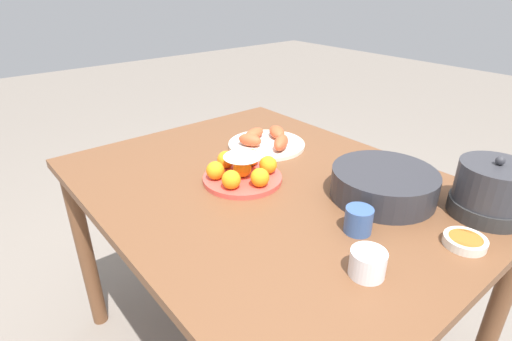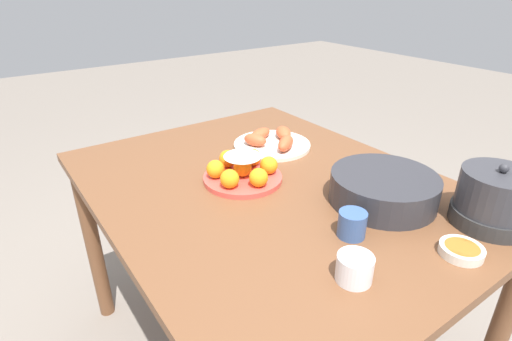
{
  "view_description": "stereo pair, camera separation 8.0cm",
  "coord_description": "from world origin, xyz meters",
  "px_view_note": "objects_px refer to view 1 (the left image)",
  "views": [
    {
      "loc": [
        0.83,
        -0.73,
        1.35
      ],
      "look_at": [
        -0.03,
        -0.03,
        0.8
      ],
      "focal_mm": 28.0,
      "sensor_mm": 36.0,
      "label": 1
    },
    {
      "loc": [
        0.88,
        -0.67,
        1.35
      ],
      "look_at": [
        -0.03,
        -0.03,
        0.8
      ],
      "focal_mm": 28.0,
      "sensor_mm": 36.0,
      "label": 2
    }
  ],
  "objects_px": {
    "cup_near": "(368,263)",
    "cup_far": "(360,220)",
    "dining_table": "(269,210)",
    "sauce_bowl": "(465,241)",
    "seafood_platter": "(267,141)",
    "serving_bowl": "(384,183)",
    "warming_pot": "(491,191)",
    "cake_plate": "(242,171)"
  },
  "relations": [
    {
      "from": "dining_table",
      "to": "sauce_bowl",
      "type": "relative_size",
      "value": 12.74
    },
    {
      "from": "sauce_bowl",
      "to": "cup_near",
      "type": "height_order",
      "value": "cup_near"
    },
    {
      "from": "cup_near",
      "to": "warming_pot",
      "type": "height_order",
      "value": "warming_pot"
    },
    {
      "from": "cake_plate",
      "to": "warming_pot",
      "type": "bearing_deg",
      "value": 34.21
    },
    {
      "from": "dining_table",
      "to": "cup_far",
      "type": "xyz_separation_m",
      "value": [
        0.34,
        0.0,
        0.13
      ]
    },
    {
      "from": "dining_table",
      "to": "cake_plate",
      "type": "height_order",
      "value": "cake_plate"
    },
    {
      "from": "dining_table",
      "to": "sauce_bowl",
      "type": "distance_m",
      "value": 0.57
    },
    {
      "from": "seafood_platter",
      "to": "warming_pot",
      "type": "relative_size",
      "value": 1.47
    },
    {
      "from": "serving_bowl",
      "to": "warming_pot",
      "type": "height_order",
      "value": "warming_pot"
    },
    {
      "from": "cake_plate",
      "to": "sauce_bowl",
      "type": "xyz_separation_m",
      "value": [
        0.61,
        0.21,
        -0.02
      ]
    },
    {
      "from": "cake_plate",
      "to": "seafood_platter",
      "type": "xyz_separation_m",
      "value": [
        -0.17,
        0.24,
        -0.01
      ]
    },
    {
      "from": "cup_far",
      "to": "dining_table",
      "type": "bearing_deg",
      "value": -179.24
    },
    {
      "from": "serving_bowl",
      "to": "seafood_platter",
      "type": "xyz_separation_m",
      "value": [
        -0.51,
        -0.01,
        -0.03
      ]
    },
    {
      "from": "dining_table",
      "to": "warming_pot",
      "type": "relative_size",
      "value": 6.45
    },
    {
      "from": "cup_near",
      "to": "cup_far",
      "type": "relative_size",
      "value": 1.12
    },
    {
      "from": "sauce_bowl",
      "to": "cup_near",
      "type": "xyz_separation_m",
      "value": [
        -0.09,
        -0.27,
        0.02
      ]
    },
    {
      "from": "sauce_bowl",
      "to": "warming_pot",
      "type": "height_order",
      "value": "warming_pot"
    },
    {
      "from": "cake_plate",
      "to": "cup_far",
      "type": "distance_m",
      "value": 0.41
    },
    {
      "from": "serving_bowl",
      "to": "cup_far",
      "type": "distance_m",
      "value": 0.2
    },
    {
      "from": "cake_plate",
      "to": "sauce_bowl",
      "type": "distance_m",
      "value": 0.64
    },
    {
      "from": "cake_plate",
      "to": "seafood_platter",
      "type": "bearing_deg",
      "value": 124.13
    },
    {
      "from": "cake_plate",
      "to": "warming_pot",
      "type": "relative_size",
      "value": 1.27
    },
    {
      "from": "serving_bowl",
      "to": "sauce_bowl",
      "type": "bearing_deg",
      "value": -9.53
    },
    {
      "from": "cake_plate",
      "to": "warming_pot",
      "type": "height_order",
      "value": "warming_pot"
    },
    {
      "from": "seafood_platter",
      "to": "cup_far",
      "type": "bearing_deg",
      "value": -17.87
    },
    {
      "from": "cake_plate",
      "to": "serving_bowl",
      "type": "xyz_separation_m",
      "value": [
        0.34,
        0.25,
        0.01
      ]
    },
    {
      "from": "seafood_platter",
      "to": "warming_pot",
      "type": "xyz_separation_m",
      "value": [
        0.74,
        0.15,
        0.05
      ]
    },
    {
      "from": "cup_near",
      "to": "cup_far",
      "type": "distance_m",
      "value": 0.17
    },
    {
      "from": "serving_bowl",
      "to": "cup_far",
      "type": "xyz_separation_m",
      "value": [
        0.06,
        -0.19,
        -0.01
      ]
    },
    {
      "from": "dining_table",
      "to": "cup_far",
      "type": "bearing_deg",
      "value": 0.76
    },
    {
      "from": "sauce_bowl",
      "to": "cup_far",
      "type": "bearing_deg",
      "value": -143.46
    },
    {
      "from": "serving_bowl",
      "to": "seafood_platter",
      "type": "height_order",
      "value": "serving_bowl"
    },
    {
      "from": "cup_near",
      "to": "cup_far",
      "type": "height_order",
      "value": "cup_far"
    },
    {
      "from": "sauce_bowl",
      "to": "seafood_platter",
      "type": "xyz_separation_m",
      "value": [
        -0.77,
        0.04,
        0.01
      ]
    },
    {
      "from": "dining_table",
      "to": "serving_bowl",
      "type": "relative_size",
      "value": 4.23
    },
    {
      "from": "dining_table",
      "to": "cup_near",
      "type": "bearing_deg",
      "value": -14.4
    },
    {
      "from": "dining_table",
      "to": "cake_plate",
      "type": "relative_size",
      "value": 5.09
    },
    {
      "from": "sauce_bowl",
      "to": "cup_far",
      "type": "distance_m",
      "value": 0.25
    },
    {
      "from": "cake_plate",
      "to": "serving_bowl",
      "type": "distance_m",
      "value": 0.43
    },
    {
      "from": "cake_plate",
      "to": "seafood_platter",
      "type": "height_order",
      "value": "cake_plate"
    },
    {
      "from": "cup_near",
      "to": "cup_far",
      "type": "bearing_deg",
      "value": 133.43
    },
    {
      "from": "serving_bowl",
      "to": "cup_near",
      "type": "distance_m",
      "value": 0.36
    }
  ]
}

